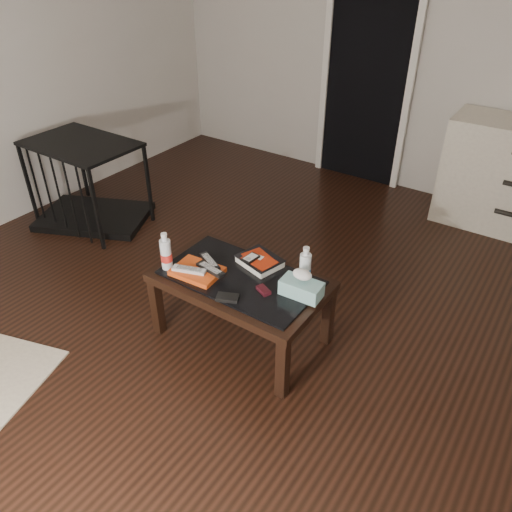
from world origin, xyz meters
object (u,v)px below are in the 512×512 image
Objects in this scene: water_bottle_right at (305,265)px; tissue_box at (301,288)px; pet_crate at (91,196)px; water_bottle_left at (166,251)px; coffee_table at (241,285)px; textbook at (260,261)px.

tissue_box is (0.04, -0.11, -0.07)m from water_bottle_right.
pet_crate is 4.65× the size of tissue_box.
water_bottle_left is (1.53, -0.65, 0.35)m from pet_crate.
water_bottle_right is (0.75, 0.33, 0.00)m from water_bottle_left.
pet_crate is 2.32m from water_bottle_right.
coffee_table is 4.20× the size of water_bottle_right.
pet_crate reaches higher than textbook.
tissue_box is at bearing -3.47° from textbook.
tissue_box reaches higher than textbook.
pet_crate is at bearing 166.23° from coffee_table.
tissue_box is (0.38, 0.05, 0.11)m from coffee_table.
textbook is 0.33m from water_bottle_right.
textbook is at bearing -33.69° from pet_crate.
water_bottle_right is at bearing 25.55° from coffee_table.
coffee_table is at bearing -82.51° from textbook.
tissue_box is at bearing 15.68° from water_bottle_left.
water_bottle_right is at bearing 24.00° from water_bottle_left.
textbook is (1.96, -0.31, 0.25)m from pet_crate.
tissue_box is at bearing -35.18° from pet_crate.
textbook is 1.05× the size of water_bottle_right.
tissue_box is (0.36, -0.12, 0.02)m from textbook.
coffee_table is 0.49m from water_bottle_left.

